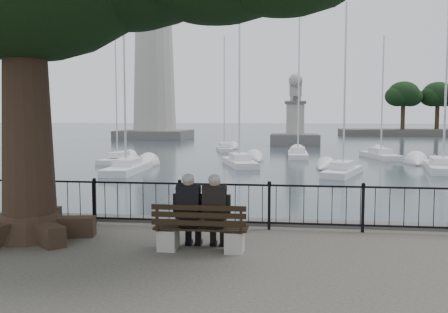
% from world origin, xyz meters
% --- Properties ---
extents(harbor, '(260.00, 260.00, 1.20)m').
position_xyz_m(harbor, '(0.00, 3.00, -0.50)').
color(harbor, '#4B4945').
rests_on(harbor, ground).
extents(railing, '(22.06, 0.06, 1.00)m').
position_xyz_m(railing, '(0.00, 2.50, 0.56)').
color(railing, black).
rests_on(railing, ground).
extents(bench, '(1.73, 0.52, 0.91)m').
position_xyz_m(bench, '(-0.18, 0.57, 0.32)').
color(bench, gray).
rests_on(bench, ground).
extents(person_left, '(0.42, 0.71, 1.45)m').
position_xyz_m(person_left, '(-0.40, 0.67, 0.66)').
color(person_left, black).
rests_on(person_left, ground).
extents(person_right, '(0.42, 0.71, 1.45)m').
position_xyz_m(person_right, '(0.09, 0.67, 0.66)').
color(person_right, black).
rests_on(person_right, ground).
extents(lighthouse, '(9.74, 9.74, 29.88)m').
position_xyz_m(lighthouse, '(-18.00, 62.00, 11.56)').
color(lighthouse, '#4B4945').
rests_on(lighthouse, ground).
extents(lion_monument, '(5.54, 5.54, 8.29)m').
position_xyz_m(lion_monument, '(2.00, 49.94, 1.05)').
color(lion_monument, '#4B4945').
rests_on(lion_monument, ground).
extents(sailboat_a, '(1.75, 5.86, 11.06)m').
position_xyz_m(sailboat_a, '(-8.43, 21.04, -0.68)').
color(sailboat_a, silver).
rests_on(sailboat_a, ground).
extents(sailboat_b, '(3.15, 5.89, 12.53)m').
position_xyz_m(sailboat_b, '(-2.02, 25.91, -0.64)').
color(sailboat_b, silver).
rests_on(sailboat_b, ground).
extents(sailboat_c, '(2.94, 5.19, 10.04)m').
position_xyz_m(sailboat_c, '(4.51, 21.32, -0.69)').
color(sailboat_c, silver).
rests_on(sailboat_c, ground).
extents(sailboat_d, '(2.74, 6.36, 11.31)m').
position_xyz_m(sailboat_d, '(10.92, 24.42, -0.69)').
color(sailboat_d, silver).
rests_on(sailboat_d, ground).
extents(sailboat_e, '(1.85, 4.76, 9.51)m').
position_xyz_m(sailboat_e, '(-11.13, 27.02, -0.69)').
color(sailboat_e, silver).
rests_on(sailboat_e, ground).
extents(sailboat_f, '(1.59, 5.61, 12.40)m').
position_xyz_m(sailboat_f, '(2.09, 33.23, -0.65)').
color(sailboat_f, silver).
rests_on(sailboat_f, ground).
extents(sailboat_g, '(2.68, 5.77, 9.97)m').
position_xyz_m(sailboat_g, '(8.71, 33.34, -0.70)').
color(sailboat_g, silver).
rests_on(sailboat_g, ground).
extents(sailboat_h, '(2.31, 4.99, 11.27)m').
position_xyz_m(sailboat_h, '(-4.91, 39.93, -0.65)').
color(sailboat_h, silver).
rests_on(sailboat_h, ground).
extents(far_shore, '(30.00, 8.60, 9.18)m').
position_xyz_m(far_shore, '(25.54, 79.46, 3.00)').
color(far_shore, '#403D37').
rests_on(far_shore, ground).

